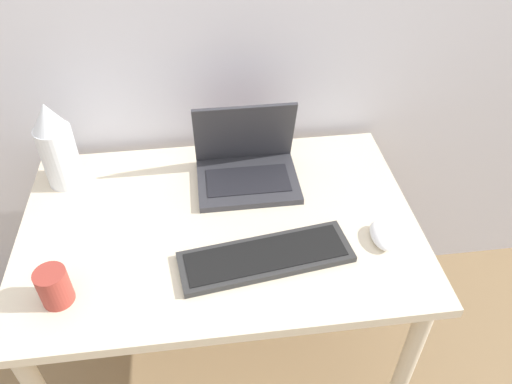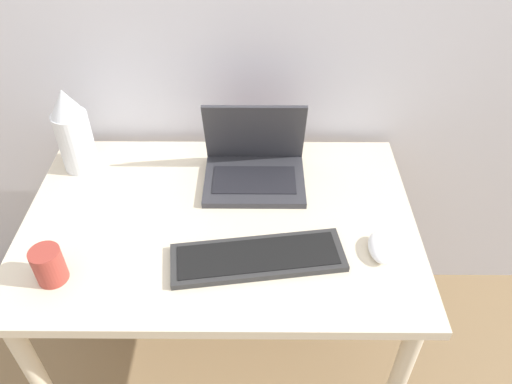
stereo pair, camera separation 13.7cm
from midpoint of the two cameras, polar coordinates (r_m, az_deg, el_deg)
desk at (r=1.50m, az=-1.44°, el=-5.83°), size 1.12×0.75×0.76m
laptop at (r=1.54m, az=2.36°, el=3.16°), size 0.31×0.24×0.25m
keyboard at (r=1.32m, az=3.21°, el=-7.63°), size 0.47×0.20×0.02m
mouse at (r=1.39m, az=16.70°, el=-6.25°), size 0.06×0.11×0.04m
vase at (r=1.61m, az=-17.95°, el=6.55°), size 0.11×0.11×0.28m
mug at (r=1.33m, az=-19.91°, el=-8.03°), size 0.08×0.08×0.10m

